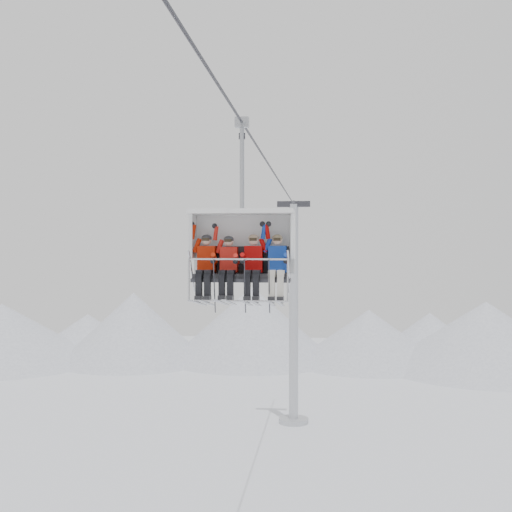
# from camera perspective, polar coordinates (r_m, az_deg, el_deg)

# --- Properties ---
(ridgeline) EXTENTS (72.00, 21.00, 7.00)m
(ridgeline) POSITION_cam_1_polar(r_m,az_deg,el_deg) (59.50, 2.71, -6.88)
(ridgeline) COLOR silver
(ridgeline) RESTS_ON ground
(lift_tower_right) EXTENTS (2.00, 1.80, 13.48)m
(lift_tower_right) POSITION_cam_1_polar(r_m,az_deg,el_deg) (39.18, 3.36, -6.41)
(lift_tower_right) COLOR #B1B3B8
(lift_tower_right) RESTS_ON ground
(haul_cable) EXTENTS (0.06, 50.00, 0.06)m
(haul_cable) POSITION_cam_1_polar(r_m,az_deg,el_deg) (17.18, -0.00, 9.88)
(haul_cable) COLOR #313237
(haul_cable) RESTS_ON lift_tower_left
(chairlift_carrier) EXTENTS (2.27, 1.17, 3.98)m
(chairlift_carrier) POSITION_cam_1_polar(r_m,az_deg,el_deg) (14.13, -1.20, 1.11)
(chairlift_carrier) COLOR black
(chairlift_carrier) RESTS_ON haul_cable
(skier_far_left) EXTENTS (0.39, 1.69, 1.56)m
(skier_far_left) POSITION_cam_1_polar(r_m,az_deg,el_deg) (13.95, -4.48, -0.79)
(skier_far_left) COLOR #AB1903
(skier_far_left) RESTS_ON chairlift_carrier
(skier_center_left) EXTENTS (0.38, 1.69, 1.52)m
(skier_center_left) POSITION_cam_1_polar(r_m,az_deg,el_deg) (13.86, -2.49, -0.85)
(skier_center_left) COLOR red
(skier_center_left) RESTS_ON chairlift_carrier
(skier_center_right) EXTENTS (0.39, 1.69, 1.56)m
(skier_center_right) POSITION_cam_1_polar(r_m,az_deg,el_deg) (13.80, -0.25, -0.80)
(skier_center_right) COLOR #A40504
(skier_center_right) RESTS_ON chairlift_carrier
(skier_far_right) EXTENTS (0.39, 1.69, 1.56)m
(skier_far_right) POSITION_cam_1_polar(r_m,az_deg,el_deg) (13.75, 1.88, -0.80)
(skier_far_right) COLOR #12369B
(skier_far_right) RESTS_ON chairlift_carrier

